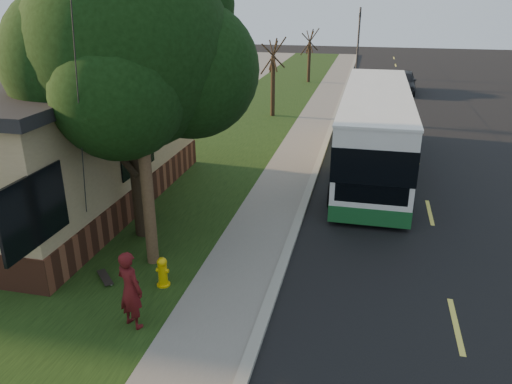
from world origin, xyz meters
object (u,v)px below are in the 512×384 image
traffic_signal (358,37)px  utility_pole (138,84)px  fire_hydrant (163,272)px  bare_tree_near (273,78)px  skateboard_spare (105,278)px  leafy_tree (133,51)px  bare_tree_far (309,56)px  dumpster (37,171)px  skateboarder (130,290)px  distant_car (402,82)px  transit_bus (374,128)px

traffic_signal → utility_pole: bearing=-96.6°
fire_hydrant → bare_tree_near: size_ratio=0.17×
fire_hydrant → skateboard_spare: (-1.48, -0.09, -0.31)m
fire_hydrant → leafy_tree: leafy_tree is taller
utility_pole → bare_tree_near: utility_pole is taller
fire_hydrant → bare_tree_far: bearing=90.8°
utility_pole → leafy_tree: (-0.87, 1.66, 0.54)m
fire_hydrant → utility_pole: bearing=125.4°
bare_tree_far → dumpster: bearing=-104.5°
traffic_signal → skateboarder: bearing=-95.0°
utility_pole → distant_car: size_ratio=2.01×
leafy_tree → dumpster: size_ratio=4.80×
fire_hydrant → distant_car: size_ratio=0.16×
transit_bus → traffic_signal: bearing=93.8°
bare_tree_far → skateboard_spare: bare_tree_far is taller
leafy_tree → bare_tree_near: 15.66m
transit_bus → utility_pole: bearing=-121.0°
fire_hydrant → utility_pole: size_ratio=0.08×
fire_hydrant → transit_bus: bearing=64.8°
traffic_signal → distant_car: bearing=-62.5°
skateboard_spare → dumpster: size_ratio=0.44×
traffic_signal → skateboard_spare: (-4.58, -34.09, -3.04)m
leafy_tree → transit_bus: size_ratio=0.68×
leafy_tree → skateboard_spare: size_ratio=10.83×
utility_pole → fire_hydrant: bearing=-54.6°
transit_bus → distant_car: transit_bus is taller
transit_bus → distant_car: (1.87, 17.39, -0.90)m
traffic_signal → skateboarder: traffic_signal is taller
utility_pole → transit_bus: 10.88m
bare_tree_near → bare_tree_far: bearing=87.6°
bare_tree_far → dumpster: size_ratio=2.48×
bare_tree_near → skateboard_spare: (-0.58, -18.09, -2.02)m
transit_bus → skateboarder: bearing=-112.2°
traffic_signal → transit_bus: traffic_signal is taller
leafy_tree → skateboard_spare: bearing=-88.0°
utility_pole → dumpster: size_ratio=5.58×
skateboarder → leafy_tree: bearing=-45.9°
traffic_signal → bare_tree_far: bearing=-131.2°
fire_hydrant → bare_tree_near: 18.10m
skateboard_spare → leafy_tree: bearing=92.0°
utility_pole → dumpster: bearing=146.6°
dumpster → bare_tree_far: bearing=75.5°
leafy_tree → bare_tree_near: bearing=87.5°
bare_tree_far → distant_car: bearing=-20.8°
leafy_tree → skateboarder: 6.18m
fire_hydrant → bare_tree_far: size_ratio=0.18×
leafy_tree → bare_tree_near: leafy_tree is taller
fire_hydrant → traffic_signal: size_ratio=0.13×
transit_bus → skateboarder: (-4.70, -11.53, -0.73)m
traffic_signal → distant_car: 7.87m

